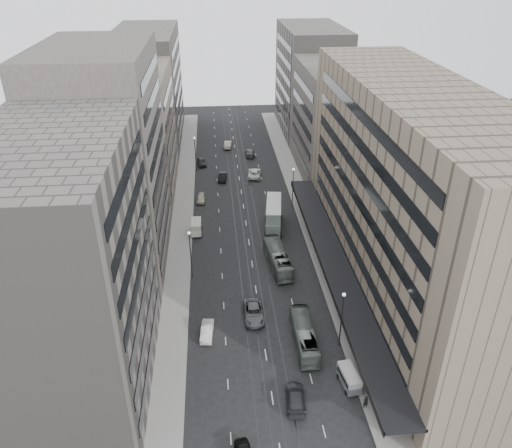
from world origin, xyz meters
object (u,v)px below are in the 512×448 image
object	(u,v)px
bus_far	(278,258)
vw_microbus	(349,378)
sedan_2	(254,312)
bus_near	(304,335)
panel_van	(196,227)
pedestrian	(366,402)
double_decker	(274,214)
sedan_1	(207,331)

from	to	relation	value
bus_far	vw_microbus	distance (m)	26.41
vw_microbus	sedan_2	world-z (taller)	vw_microbus
bus_near	panel_van	xyz separation A→B (m)	(-14.36, 30.29, -0.07)
bus_far	sedan_2	size ratio (longest dim) A/B	1.90
bus_far	pedestrian	world-z (taller)	bus_far
panel_van	pedestrian	bearing A→B (deg)	-64.50
double_decker	vw_microbus	xyz separation A→B (m)	(4.28, -38.65, -1.57)
sedan_1	sedan_2	size ratio (longest dim) A/B	0.75
vw_microbus	sedan_1	bearing A→B (deg)	140.66
bus_far	vw_microbus	bearing A→B (deg)	95.25
panel_van	sedan_1	world-z (taller)	panel_van
bus_near	sedan_1	xyz separation A→B (m)	(-12.57, 2.73, -0.71)
double_decker	pedestrian	distance (m)	42.51
panel_van	double_decker	bearing A→B (deg)	3.83
bus_far	double_decker	xyz separation A→B (m)	(0.85, 12.75, 1.19)
sedan_2	pedestrian	bearing A→B (deg)	-57.24
bus_far	pedestrian	distance (m)	30.04
panel_van	sedan_2	world-z (taller)	panel_van
sedan_2	bus_near	bearing A→B (deg)	-44.80
bus_far	double_decker	size ratio (longest dim) A/B	1.17
sedan_2	pedestrian	size ratio (longest dim) A/B	3.55
sedan_1	vw_microbus	bearing A→B (deg)	-26.24
bus_far	vw_microbus	size ratio (longest dim) A/B	2.73
panel_van	pedestrian	size ratio (longest dim) A/B	2.37
panel_van	pedestrian	distance (m)	45.61
sedan_1	panel_van	bearing A→B (deg)	99.10
vw_microbus	sedan_2	distance (m)	16.77
vw_microbus	bus_near	bearing A→B (deg)	110.59
bus_far	sedan_2	xyz separation A→B (m)	(-4.96, -12.52, -0.75)
vw_microbus	pedestrian	size ratio (longest dim) A/B	2.48
pedestrian	double_decker	bearing A→B (deg)	-85.24
panel_van	sedan_1	xyz separation A→B (m)	(1.79, -27.56, -0.64)
bus_near	sedan_1	size ratio (longest dim) A/B	2.34
double_decker	panel_van	distance (m)	14.22
bus_near	double_decker	bearing A→B (deg)	-89.19
double_decker	pedestrian	size ratio (longest dim) A/B	5.76
bus_near	pedestrian	world-z (taller)	bus_near
bus_near	sedan_2	world-z (taller)	bus_near
bus_far	double_decker	distance (m)	12.83
bus_far	sedan_1	size ratio (longest dim) A/B	2.55
sedan_2	double_decker	bearing A→B (deg)	76.53
bus_far	bus_near	bearing A→B (deg)	87.44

